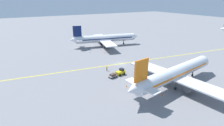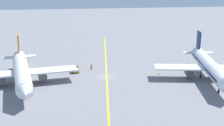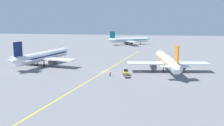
{
  "view_description": "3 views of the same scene",
  "coord_description": "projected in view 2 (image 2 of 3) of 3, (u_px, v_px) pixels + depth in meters",
  "views": [
    {
      "loc": [
        51.03,
        -32.55,
        22.8
      ],
      "look_at": [
        3.42,
        -5.7,
        2.43
      ],
      "focal_mm": 28.0,
      "sensor_mm": 36.0,
      "label": 1
    },
    {
      "loc": [
        11.74,
        79.85,
        25.66
      ],
      "look_at": [
        -2.04,
        -3.23,
        2.87
      ],
      "focal_mm": 50.0,
      "sensor_mm": 36.0,
      "label": 2
    },
    {
      "loc": [
        17.66,
        -88.76,
        18.62
      ],
      "look_at": [
        3.57,
        -5.31,
        4.02
      ],
      "focal_mm": 42.0,
      "sensor_mm": 36.0,
      "label": 3
    }
  ],
  "objects": [
    {
      "name": "traffic_cone_by_wingtip",
      "position": [
        16.0,
        77.0,
        83.5
      ],
      "size": [
        0.32,
        0.32,
        0.55
      ],
      "primitive_type": "cone",
      "color": "orange",
      "rests_on": "ground"
    },
    {
      "name": "apron_yellow_centreline",
      "position": [
        107.0,
        77.0,
        84.6
      ],
      "size": [
        16.27,
        119.0,
        0.01
      ],
      "primitive_type": "cube",
      "rotation": [
        0.0,
        0.0,
        -0.13
      ],
      "color": "yellow",
      "rests_on": "ground"
    },
    {
      "name": "ground_plane",
      "position": [
        107.0,
        77.0,
        84.6
      ],
      "size": [
        400.0,
        400.0,
        0.0
      ],
      "primitive_type": "plane",
      "color": "slate"
    },
    {
      "name": "ground_crew_worker",
      "position": [
        91.0,
        66.0,
        91.1
      ],
      "size": [
        0.58,
        0.25,
        1.68
      ],
      "color": "#23232D",
      "rests_on": "ground"
    },
    {
      "name": "airplane_at_gate",
      "position": [
        209.0,
        66.0,
        81.21
      ],
      "size": [
        28.47,
        35.28,
        10.6
      ],
      "color": "white",
      "rests_on": "ground"
    },
    {
      "name": "traffic_cone_near_nose",
      "position": [
        164.0,
        68.0,
        92.07
      ],
      "size": [
        0.32,
        0.32,
        0.55
      ],
      "primitive_type": "cone",
      "color": "orange",
      "rests_on": "ground"
    },
    {
      "name": "baggage_cart_trailing",
      "position": [
        72.0,
        67.0,
        91.09
      ],
      "size": [
        1.93,
        2.84,
        1.24
      ],
      "color": "gray",
      "rests_on": "ground"
    },
    {
      "name": "airplane_adjacent_stand",
      "position": [
        21.0,
        71.0,
        76.84
      ],
      "size": [
        28.46,
        35.49,
        10.6
      ],
      "color": "silver",
      "rests_on": "ground"
    },
    {
      "name": "baggage_tug_white",
      "position": [
        75.0,
        69.0,
        88.1
      ],
      "size": [
        2.28,
        3.25,
        2.11
      ],
      "color": "gold",
      "rests_on": "ground"
    },
    {
      "name": "traffic_cone_mid_apron",
      "position": [
        159.0,
        74.0,
        86.11
      ],
      "size": [
        0.32,
        0.32,
        0.55
      ],
      "primitive_type": "cone",
      "color": "orange",
      "rests_on": "ground"
    },
    {
      "name": "traffic_cone_far_edge",
      "position": [
        48.0,
        70.0,
        89.83
      ],
      "size": [
        0.32,
        0.32,
        0.55
      ],
      "primitive_type": "cone",
      "color": "orange",
      "rests_on": "ground"
    }
  ]
}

